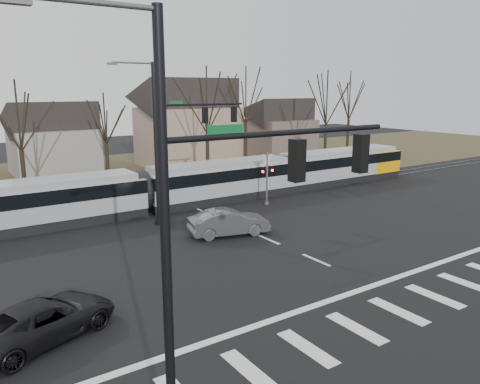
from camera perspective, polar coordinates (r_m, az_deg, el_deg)
ground at (r=23.30m, az=12.65°, el=-9.55°), size 140.00×140.00×0.00m
grass_verge at (r=50.03m, az=-14.90°, el=2.17°), size 140.00×28.00×0.01m
crosswalk at (r=21.01m, az=20.76°, el=-12.58°), size 27.00×2.60×0.01m
stop_line at (r=22.21m, az=16.07°, el=-10.85°), size 28.00×0.35×0.01m
lane_dashes at (r=35.59m, az=-6.31°, el=-1.58°), size 0.18×30.00×0.01m
rail_pair at (r=35.42m, az=-6.16°, el=-1.61°), size 90.00×1.52×0.06m
tram at (r=36.57m, az=-2.52°, el=1.53°), size 40.33×2.99×3.06m
sedan at (r=28.05m, az=-1.36°, el=-3.71°), size 3.97×5.60×1.58m
suv at (r=18.32m, az=-22.75°, el=-14.14°), size 5.77×6.70×1.42m
signal_pole_near_left at (r=10.67m, az=-1.31°, el=-3.44°), size 9.28×0.44×10.20m
signal_pole_far at (r=30.46m, az=-7.51°, el=6.89°), size 9.28×0.44×10.20m
rail_crossing_signal at (r=35.16m, az=3.30°, el=1.44°), size 1.08×0.36×4.00m
tree_row at (r=44.57m, az=-10.23°, el=7.65°), size 59.20×7.20×10.00m
house_b at (r=52.01m, az=-21.86°, el=6.49°), size 8.64×7.56×7.65m
house_c at (r=53.88m, az=-6.42°, el=8.83°), size 10.80×8.64×10.10m
house_d at (r=63.88m, az=4.87°, el=8.29°), size 8.64×7.56×7.65m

